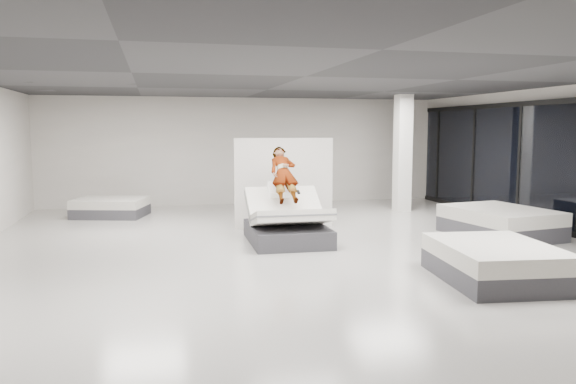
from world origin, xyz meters
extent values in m
plane|color=#B3B0A9|center=(0.00, 0.00, 0.00)|extent=(14.00, 14.00, 0.00)
plane|color=#242427|center=(0.00, 0.00, 3.20)|extent=(14.00, 14.00, 0.00)
cube|color=beige|center=(0.00, 7.00, 1.60)|extent=(12.00, 0.04, 3.20)
cube|color=#36363B|center=(-0.11, 0.97, 0.17)|extent=(1.55, 2.03, 0.35)
cube|color=white|center=(-0.10, 1.34, 0.70)|extent=(1.52, 1.00, 0.71)
cube|color=slate|center=(-0.10, 1.34, 0.70)|extent=(1.54, 0.92, 0.56)
cube|color=white|center=(-0.12, 0.51, 0.57)|extent=(1.52, 1.06, 0.44)
cube|color=slate|center=(-0.12, 0.51, 0.57)|extent=(1.54, 1.04, 0.26)
cube|color=white|center=(-0.10, 1.50, 1.01)|extent=(0.56, 0.43, 0.33)
imported|color=slate|center=(-0.10, 1.27, 1.18)|extent=(0.59, 1.30, 1.38)
cube|color=black|center=(0.11, 0.91, 1.02)|extent=(0.05, 0.14, 0.08)
cube|color=white|center=(0.21, 2.62, 1.03)|extent=(2.27, 0.21, 2.06)
cube|color=#36363B|center=(4.42, 0.53, 0.16)|extent=(1.94, 2.40, 0.33)
cube|color=white|center=(4.42, 0.53, 0.46)|extent=(1.94, 2.40, 0.27)
cube|color=#36363B|center=(2.26, -2.56, 0.15)|extent=(1.76, 2.21, 0.31)
cube|color=white|center=(2.26, -2.56, 0.44)|extent=(1.76, 2.21, 0.26)
cube|color=#36363B|center=(-3.81, 5.27, 0.13)|extent=(2.02, 1.73, 0.26)
cube|color=white|center=(-3.81, 5.27, 0.37)|extent=(2.02, 1.73, 0.22)
cube|color=white|center=(4.00, 4.50, 1.60)|extent=(0.40, 0.40, 3.20)
cube|color=black|center=(5.90, 2.00, 1.45)|extent=(0.09, 0.08, 2.80)
cube|color=black|center=(5.90, 4.00, 1.45)|extent=(0.09, 0.08, 2.80)
cube|color=black|center=(5.90, 6.00, 1.45)|extent=(0.09, 0.08, 2.80)
camera|label=1|loc=(-2.66, -9.83, 2.27)|focal=35.00mm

